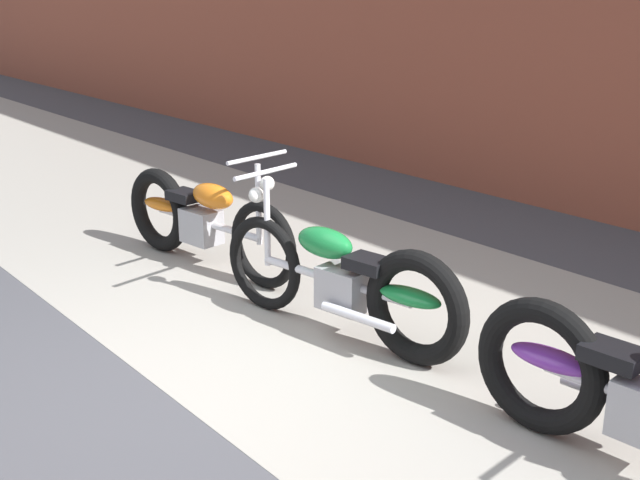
# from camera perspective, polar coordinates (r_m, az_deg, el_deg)

# --- Properties ---
(ground_plane) EXTENTS (80.00, 80.00, 0.00)m
(ground_plane) POSITION_cam_1_polar(r_m,az_deg,el_deg) (4.47, -9.62, -12.00)
(ground_plane) COLOR #47474C
(sidewalk_slab) EXTENTS (36.00, 3.50, 0.01)m
(sidewalk_slab) POSITION_cam_1_polar(r_m,az_deg,el_deg) (5.44, 6.51, -6.11)
(sidewalk_slab) COLOR #9E998E
(sidewalk_slab) RESTS_ON ground
(motorcycle_orange) EXTENTS (2.00, 0.58, 1.03)m
(motorcycle_orange) POSITION_cam_1_polar(r_m,az_deg,el_deg) (6.54, -9.02, 1.64)
(motorcycle_orange) COLOR black
(motorcycle_orange) RESTS_ON ground
(motorcycle_green) EXTENTS (2.00, 0.60, 1.03)m
(motorcycle_green) POSITION_cam_1_polar(r_m,az_deg,el_deg) (5.04, 2.37, -3.15)
(motorcycle_green) COLOR black
(motorcycle_green) RESTS_ON ground
(motorcycle_purple) EXTENTS (2.01, 0.58, 1.03)m
(motorcycle_purple) POSITION_cam_1_polar(r_m,az_deg,el_deg) (4.02, 21.83, -10.35)
(motorcycle_purple) COLOR black
(motorcycle_purple) RESTS_ON ground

